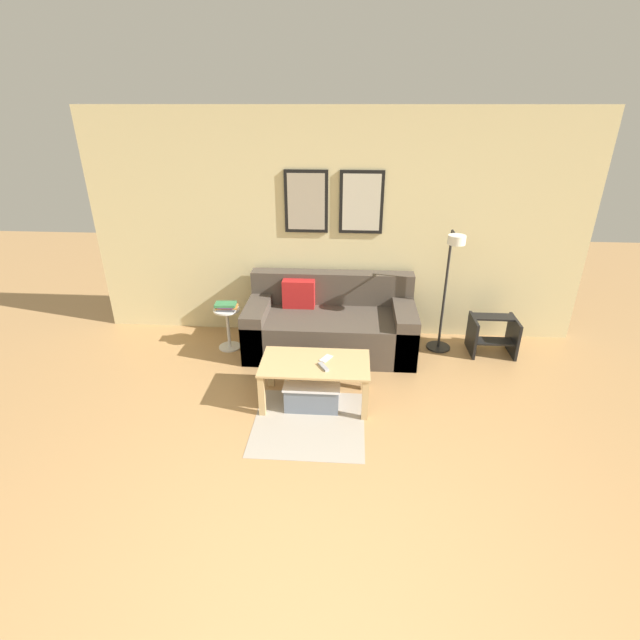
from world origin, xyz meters
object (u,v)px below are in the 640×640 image
object	(u,v)px
side_table	(228,325)
step_stool	(493,334)
couch	(330,325)
storage_bin	(313,390)
remote_control	(324,367)
coffee_table	(315,369)
book_stack	(226,306)
cell_phone	(326,358)
floor_lamp	(449,281)

from	to	relation	value
side_table	step_stool	world-z (taller)	side_table
couch	storage_bin	bearing A→B (deg)	-95.59
storage_bin	remote_control	distance (m)	0.33
coffee_table	side_table	world-z (taller)	side_table
book_stack	remote_control	xyz separation A→B (m)	(1.15, -1.07, -0.09)
couch	remote_control	distance (m)	1.16
couch	step_stool	distance (m)	1.81
remote_control	cell_phone	bearing A→B (deg)	55.65
floor_lamp	storage_bin	bearing A→B (deg)	-142.38
floor_lamp	cell_phone	world-z (taller)	floor_lamp
couch	book_stack	size ratio (longest dim) A/B	7.32
side_table	floor_lamp	bearing A→B (deg)	0.80
couch	cell_phone	world-z (taller)	couch
couch	cell_phone	xyz separation A→B (m)	(0.01, -0.99, 0.14)
couch	floor_lamp	size ratio (longest dim) A/B	1.34
book_stack	step_stool	world-z (taller)	book_stack
couch	side_table	xyz separation A→B (m)	(-1.15, -0.07, -0.00)
cell_phone	remote_control	bearing A→B (deg)	-64.84
storage_bin	remote_control	xyz separation A→B (m)	(0.10, -0.07, 0.31)
coffee_table	book_stack	size ratio (longest dim) A/B	3.92
side_table	step_stool	distance (m)	2.97
remote_control	step_stool	world-z (taller)	remote_control
floor_lamp	side_table	bearing A→B (deg)	-179.20
remote_control	cell_phone	distance (m)	0.16
side_table	storage_bin	bearing A→B (deg)	-43.90
cell_phone	coffee_table	bearing A→B (deg)	-113.51
floor_lamp	side_table	world-z (taller)	floor_lamp
floor_lamp	couch	bearing A→B (deg)	178.27
storage_bin	book_stack	world-z (taller)	book_stack
coffee_table	storage_bin	size ratio (longest dim) A/B	1.94
book_stack	cell_phone	size ratio (longest dim) A/B	1.81
cell_phone	side_table	bearing A→B (deg)	171.09
storage_bin	cell_phone	size ratio (longest dim) A/B	3.67
floor_lamp	cell_phone	size ratio (longest dim) A/B	9.90
coffee_table	floor_lamp	xyz separation A→B (m)	(1.33, 1.02, 0.51)
couch	floor_lamp	world-z (taller)	floor_lamp
book_stack	storage_bin	bearing A→B (deg)	-43.79
coffee_table	remote_control	xyz separation A→B (m)	(0.08, -0.09, 0.09)
couch	step_stool	size ratio (longest dim) A/B	3.87
side_table	book_stack	world-z (taller)	book_stack
couch	side_table	world-z (taller)	couch
cell_phone	book_stack	bearing A→B (deg)	171.22
coffee_table	cell_phone	distance (m)	0.14
storage_bin	book_stack	bearing A→B (deg)	136.21
couch	remote_control	bearing A→B (deg)	-90.08
storage_bin	book_stack	xyz separation A→B (m)	(-1.04, 1.00, 0.40)
floor_lamp	book_stack	world-z (taller)	floor_lamp
coffee_table	couch	bearing A→B (deg)	85.47
couch	storage_bin	xyz separation A→B (m)	(-0.11, -1.08, -0.16)
storage_bin	side_table	xyz separation A→B (m)	(-1.05, 1.01, 0.16)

